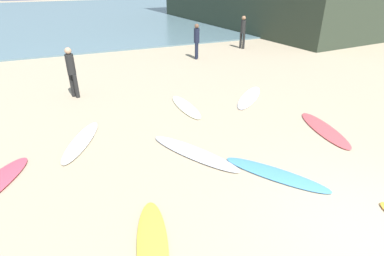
{
  "coord_description": "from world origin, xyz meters",
  "views": [
    {
      "loc": [
        -4.33,
        -1.92,
        3.9
      ],
      "look_at": [
        -1.48,
        4.64,
        0.3
      ],
      "focal_mm": 28.59,
      "sensor_mm": 36.0,
      "label": 1
    }
  ],
  "objects_px": {
    "beachgoer_mid": "(71,70)",
    "beachgoer_far": "(243,30)",
    "surfboard_0": "(324,129)",
    "surfboard_5": "(152,245)",
    "surfboard_4": "(249,97)",
    "beachgoer_near": "(197,40)",
    "surfboard_6": "(81,141)",
    "surfboard_7": "(194,153)",
    "surfboard_1": "(186,107)",
    "surfboard_2": "(275,174)"
  },
  "relations": [
    {
      "from": "surfboard_5",
      "to": "surfboard_6",
      "type": "bearing_deg",
      "value": 114.41
    },
    {
      "from": "beachgoer_far",
      "to": "surfboard_5",
      "type": "bearing_deg",
      "value": -62.85
    },
    {
      "from": "surfboard_2",
      "to": "beachgoer_far",
      "type": "bearing_deg",
      "value": -151.9
    },
    {
      "from": "surfboard_1",
      "to": "surfboard_2",
      "type": "distance_m",
      "value": 4.3
    },
    {
      "from": "surfboard_6",
      "to": "surfboard_7",
      "type": "xyz_separation_m",
      "value": [
        2.45,
        -1.7,
        0.0
      ]
    },
    {
      "from": "surfboard_4",
      "to": "beachgoer_near",
      "type": "relative_size",
      "value": 1.38
    },
    {
      "from": "surfboard_0",
      "to": "surfboard_2",
      "type": "xyz_separation_m",
      "value": [
        -2.59,
        -1.21,
        0.0
      ]
    },
    {
      "from": "surfboard_6",
      "to": "surfboard_7",
      "type": "distance_m",
      "value": 2.98
    },
    {
      "from": "surfboard_2",
      "to": "beachgoer_far",
      "type": "distance_m",
      "value": 12.83
    },
    {
      "from": "surfboard_7",
      "to": "beachgoer_far",
      "type": "xyz_separation_m",
      "value": [
        7.39,
        9.74,
        0.98
      ]
    },
    {
      "from": "beachgoer_mid",
      "to": "beachgoer_far",
      "type": "bearing_deg",
      "value": 78.85
    },
    {
      "from": "surfboard_0",
      "to": "beachgoer_mid",
      "type": "relative_size",
      "value": 1.3
    },
    {
      "from": "surfboard_1",
      "to": "beachgoer_mid",
      "type": "xyz_separation_m",
      "value": [
        -3.22,
        2.46,
        0.95
      ]
    },
    {
      "from": "beachgoer_far",
      "to": "surfboard_7",
      "type": "bearing_deg",
      "value": -62.86
    },
    {
      "from": "surfboard_5",
      "to": "beachgoer_near",
      "type": "distance_m",
      "value": 12.3
    },
    {
      "from": "surfboard_2",
      "to": "surfboard_6",
      "type": "height_order",
      "value": "surfboard_6"
    },
    {
      "from": "surfboard_6",
      "to": "surfboard_4",
      "type": "bearing_deg",
      "value": -144.85
    },
    {
      "from": "surfboard_1",
      "to": "beachgoer_far",
      "type": "height_order",
      "value": "beachgoer_far"
    },
    {
      "from": "surfboard_7",
      "to": "beachgoer_mid",
      "type": "xyz_separation_m",
      "value": [
        -2.28,
        5.24,
        0.93
      ]
    },
    {
      "from": "surfboard_7",
      "to": "beachgoer_mid",
      "type": "relative_size",
      "value": 1.47
    },
    {
      "from": "surfboard_5",
      "to": "surfboard_1",
      "type": "bearing_deg",
      "value": 76.69
    },
    {
      "from": "surfboard_5",
      "to": "beachgoer_mid",
      "type": "relative_size",
      "value": 1.18
    },
    {
      "from": "surfboard_5",
      "to": "surfboard_7",
      "type": "relative_size",
      "value": 0.8
    },
    {
      "from": "surfboard_1",
      "to": "beachgoer_mid",
      "type": "bearing_deg",
      "value": 143.01
    },
    {
      "from": "surfboard_6",
      "to": "surfboard_0",
      "type": "bearing_deg",
      "value": -171.98
    },
    {
      "from": "surfboard_0",
      "to": "surfboard_2",
      "type": "distance_m",
      "value": 2.86
    },
    {
      "from": "surfboard_0",
      "to": "surfboard_7",
      "type": "bearing_deg",
      "value": -170.69
    },
    {
      "from": "surfboard_0",
      "to": "surfboard_5",
      "type": "relative_size",
      "value": 1.11
    },
    {
      "from": "beachgoer_far",
      "to": "beachgoer_near",
      "type": "bearing_deg",
      "value": -96.9
    },
    {
      "from": "surfboard_4",
      "to": "surfboard_5",
      "type": "height_order",
      "value": "surfboard_5"
    },
    {
      "from": "surfboard_1",
      "to": "beachgoer_mid",
      "type": "relative_size",
      "value": 1.23
    },
    {
      "from": "surfboard_6",
      "to": "beachgoer_near",
      "type": "relative_size",
      "value": 1.3
    },
    {
      "from": "beachgoer_near",
      "to": "beachgoer_mid",
      "type": "xyz_separation_m",
      "value": [
        -6.21,
        -3.32,
        0.01
      ]
    },
    {
      "from": "surfboard_1",
      "to": "surfboard_7",
      "type": "bearing_deg",
      "value": -108.26
    },
    {
      "from": "surfboard_4",
      "to": "surfboard_5",
      "type": "xyz_separation_m",
      "value": [
        -5.07,
        -4.98,
        0.01
      ]
    },
    {
      "from": "surfboard_5",
      "to": "surfboard_6",
      "type": "xyz_separation_m",
      "value": [
        -0.7,
        4.01,
        0.0
      ]
    },
    {
      "from": "surfboard_7",
      "to": "beachgoer_near",
      "type": "distance_m",
      "value": 9.47
    },
    {
      "from": "beachgoer_far",
      "to": "surfboard_4",
      "type": "bearing_deg",
      "value": -55.61
    },
    {
      "from": "surfboard_0",
      "to": "surfboard_5",
      "type": "xyz_separation_m",
      "value": [
        -5.61,
        -2.02,
        0.01
      ]
    },
    {
      "from": "surfboard_4",
      "to": "beachgoer_mid",
      "type": "distance_m",
      "value": 6.23
    },
    {
      "from": "surfboard_2",
      "to": "surfboard_6",
      "type": "relative_size",
      "value": 1.04
    },
    {
      "from": "surfboard_5",
      "to": "surfboard_0",
      "type": "bearing_deg",
      "value": 34.29
    },
    {
      "from": "surfboard_6",
      "to": "surfboard_7",
      "type": "height_order",
      "value": "surfboard_7"
    },
    {
      "from": "surfboard_7",
      "to": "beachgoer_near",
      "type": "xyz_separation_m",
      "value": [
        3.93,
        8.56,
        0.93
      ]
    },
    {
      "from": "surfboard_5",
      "to": "beachgoer_mid",
      "type": "xyz_separation_m",
      "value": [
        -0.53,
        7.55,
        0.93
      ]
    },
    {
      "from": "surfboard_2",
      "to": "beachgoer_near",
      "type": "height_order",
      "value": "beachgoer_near"
    },
    {
      "from": "surfboard_5",
      "to": "beachgoer_far",
      "type": "height_order",
      "value": "beachgoer_far"
    },
    {
      "from": "surfboard_0",
      "to": "surfboard_6",
      "type": "height_order",
      "value": "surfboard_6"
    },
    {
      "from": "surfboard_2",
      "to": "surfboard_6",
      "type": "xyz_separation_m",
      "value": [
        -3.72,
        3.2,
        0.01
      ]
    },
    {
      "from": "surfboard_1",
      "to": "surfboard_6",
      "type": "bearing_deg",
      "value": -161.88
    }
  ]
}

